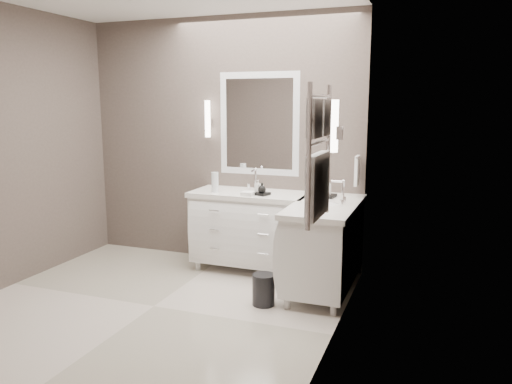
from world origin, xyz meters
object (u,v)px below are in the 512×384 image
(vanity_back, at_px, (250,226))
(vanity_right, at_px, (325,241))
(waste_bin, at_px, (264,290))
(towel_ladder, at_px, (318,162))

(vanity_back, relative_size, vanity_right, 1.00)
(vanity_right, bearing_deg, waste_bin, -128.76)
(vanity_back, bearing_deg, vanity_right, -20.38)
(vanity_right, relative_size, waste_bin, 4.40)
(vanity_right, relative_size, towel_ladder, 1.38)
(vanity_back, distance_m, waste_bin, 1.03)
(vanity_right, xyz_separation_m, waste_bin, (-0.43, -0.53, -0.34))
(towel_ladder, distance_m, waste_bin, 1.61)
(vanity_back, xyz_separation_m, vanity_right, (0.88, -0.33, 0.00))
(towel_ladder, bearing_deg, waste_bin, 130.17)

